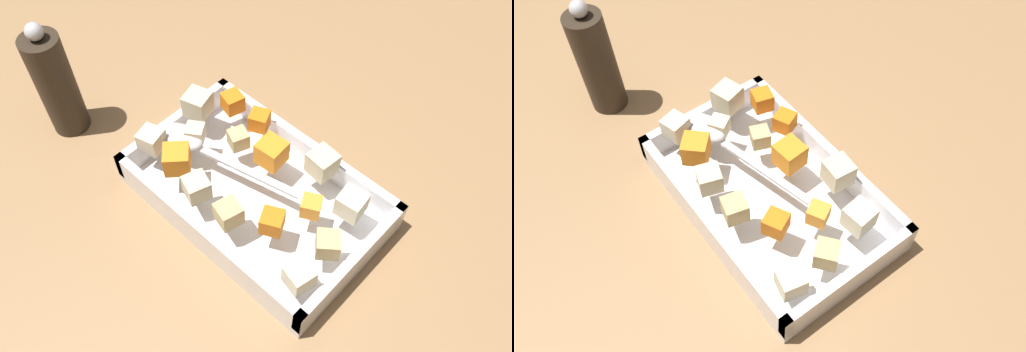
% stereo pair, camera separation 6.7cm
% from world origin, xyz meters
% --- Properties ---
extents(ground_plane, '(4.00, 4.00, 0.00)m').
position_xyz_m(ground_plane, '(0.00, 0.00, 0.00)').
color(ground_plane, '#936D47').
extents(baking_dish, '(0.33, 0.20, 0.05)m').
position_xyz_m(baking_dish, '(0.01, -0.02, 0.02)').
color(baking_dish, silver).
rests_on(baking_dish, ground_plane).
extents(carrot_chunk_back_center, '(0.03, 0.03, 0.02)m').
position_xyz_m(carrot_chunk_back_center, '(-0.07, -0.03, 0.07)').
color(carrot_chunk_back_center, orange).
rests_on(carrot_chunk_back_center, baking_dish).
extents(carrot_chunk_under_handle, '(0.04, 0.04, 0.03)m').
position_xyz_m(carrot_chunk_under_handle, '(0.02, -0.05, 0.07)').
color(carrot_chunk_under_handle, orange).
rests_on(carrot_chunk_under_handle, baking_dish).
extents(carrot_chunk_near_right, '(0.05, 0.05, 0.03)m').
position_xyz_m(carrot_chunk_near_right, '(0.10, 0.04, 0.07)').
color(carrot_chunk_near_right, orange).
rests_on(carrot_chunk_near_right, baking_dish).
extents(carrot_chunk_rim_edge, '(0.03, 0.03, 0.03)m').
position_xyz_m(carrot_chunk_rim_edge, '(0.07, -0.09, 0.07)').
color(carrot_chunk_rim_edge, orange).
rests_on(carrot_chunk_rim_edge, baking_dish).
extents(carrot_chunk_far_left, '(0.04, 0.04, 0.03)m').
position_xyz_m(carrot_chunk_far_left, '(-0.05, 0.02, 0.07)').
color(carrot_chunk_far_left, orange).
rests_on(carrot_chunk_far_left, baking_dish).
extents(carrot_chunk_corner_nw, '(0.03, 0.03, 0.03)m').
position_xyz_m(carrot_chunk_corner_nw, '(0.12, -0.08, 0.07)').
color(carrot_chunk_corner_nw, orange).
rests_on(carrot_chunk_corner_nw, baking_dish).
extents(potato_chunk_heap_side, '(0.03, 0.03, 0.02)m').
position_xyz_m(potato_chunk_heap_side, '(0.12, -0.01, 0.07)').
color(potato_chunk_heap_side, beige).
rests_on(potato_chunk_heap_side, baking_dish).
extents(potato_chunk_far_right, '(0.04, 0.04, 0.03)m').
position_xyz_m(potato_chunk_far_right, '(-0.12, 0.00, 0.07)').
color(potato_chunk_far_right, tan).
rests_on(potato_chunk_far_right, baking_dish).
extents(potato_chunk_mid_right, '(0.03, 0.03, 0.03)m').
position_xyz_m(potato_chunk_mid_right, '(-0.01, 0.05, 0.07)').
color(potato_chunk_mid_right, tan).
rests_on(potato_chunk_mid_right, baking_dish).
extents(potato_chunk_heap_top, '(0.03, 0.03, 0.03)m').
position_xyz_m(potato_chunk_heap_top, '(-0.10, -0.06, 0.07)').
color(potato_chunk_heap_top, beige).
rests_on(potato_chunk_heap_top, baking_dish).
extents(potato_chunk_near_left, '(0.04, 0.04, 0.03)m').
position_xyz_m(potato_chunk_near_left, '(-0.04, -0.08, 0.07)').
color(potato_chunk_near_left, beige).
rests_on(potato_chunk_near_left, baking_dish).
extents(potato_chunk_front_center, '(0.03, 0.03, 0.02)m').
position_xyz_m(potato_chunk_front_center, '(0.07, -0.04, 0.07)').
color(potato_chunk_front_center, tan).
rests_on(potato_chunk_front_center, baking_dish).
extents(potato_chunk_corner_se, '(0.03, 0.03, 0.03)m').
position_xyz_m(potato_chunk_corner_se, '(-0.12, 0.05, 0.07)').
color(potato_chunk_corner_se, beige).
rests_on(potato_chunk_corner_se, baking_dish).
extents(potato_chunk_center, '(0.04, 0.04, 0.03)m').
position_xyz_m(potato_chunk_center, '(0.05, 0.05, 0.07)').
color(potato_chunk_center, beige).
rests_on(potato_chunk_center, baking_dish).
extents(potato_chunk_mid_left, '(0.04, 0.04, 0.03)m').
position_xyz_m(potato_chunk_mid_left, '(0.15, -0.05, 0.07)').
color(potato_chunk_mid_left, beige).
rests_on(potato_chunk_mid_left, baking_dish).
extents(parsnip_chunk_corner_sw, '(0.04, 0.04, 0.03)m').
position_xyz_m(parsnip_chunk_corner_sw, '(0.15, 0.04, 0.07)').
color(parsnip_chunk_corner_sw, beige).
rests_on(parsnip_chunk_corner_sw, baking_dish).
extents(serving_spoon, '(0.21, 0.07, 0.02)m').
position_xyz_m(serving_spoon, '(0.11, 0.00, 0.06)').
color(serving_spoon, silver).
rests_on(serving_spoon, baking_dish).
extents(pepper_mill, '(0.05, 0.05, 0.19)m').
position_xyz_m(pepper_mill, '(0.31, 0.07, 0.08)').
color(pepper_mill, '#2D2319').
rests_on(pepper_mill, ground_plane).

